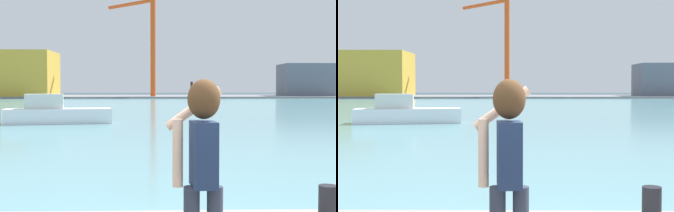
% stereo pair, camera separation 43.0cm
% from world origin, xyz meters
% --- Properties ---
extents(ground_plane, '(220.00, 220.00, 0.00)m').
position_xyz_m(ground_plane, '(0.00, 50.00, 0.00)').
color(ground_plane, '#334751').
extents(harbor_water, '(140.00, 100.00, 0.02)m').
position_xyz_m(harbor_water, '(0.00, 52.00, 0.01)').
color(harbor_water, '#6BA8B2').
rests_on(harbor_water, ground_plane).
extents(far_shore_dock, '(140.00, 20.00, 0.36)m').
position_xyz_m(far_shore_dock, '(0.00, 92.00, 0.18)').
color(far_shore_dock, gray).
rests_on(far_shore_dock, ground_plane).
extents(person_photographer, '(0.53, 0.55, 1.74)m').
position_xyz_m(person_photographer, '(-0.47, -0.28, 1.69)').
color(person_photographer, '#2D3342').
rests_on(person_photographer, quay_promenade).
extents(harbor_bollard, '(0.24, 0.24, 0.43)m').
position_xyz_m(harbor_bollard, '(1.30, 1.50, 0.84)').
color(harbor_bollard, black).
rests_on(harbor_bollard, quay_promenade).
extents(boat_moored, '(6.69, 3.08, 1.81)m').
position_xyz_m(boat_moored, '(-7.03, 24.42, 0.66)').
color(boat_moored, white).
rests_on(boat_moored, harbor_water).
extents(warehouse_left, '(12.67, 11.78, 8.75)m').
position_xyz_m(warehouse_left, '(-27.25, 88.18, 4.74)').
color(warehouse_left, gold).
rests_on(warehouse_left, far_shore_dock).
extents(warehouse_right, '(10.13, 8.70, 6.49)m').
position_xyz_m(warehouse_right, '(29.98, 90.16, 3.60)').
color(warehouse_right, slate).
rests_on(warehouse_right, far_shore_dock).
extents(port_crane, '(9.91, 9.64, 19.17)m').
position_xyz_m(port_crane, '(-2.47, 86.14, 12.10)').
color(port_crane, '#D84C19').
rests_on(port_crane, far_shore_dock).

